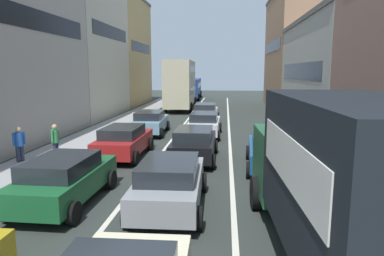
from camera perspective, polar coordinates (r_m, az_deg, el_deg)
The scene contains 18 objects.
sidewalk_left at distance 24.52m, azimuth -13.94°, elevation -0.28°, with size 2.60×64.00×0.14m, color #969696.
lane_stripe_left at distance 23.36m, azimuth -2.29°, elevation -0.64°, with size 0.16×60.00×0.01m, color silver.
lane_stripe_right at distance 23.15m, azimuth 6.08°, elevation -0.77°, with size 0.16×60.00×0.01m, color silver.
building_row_left at distance 28.46m, azimuth -23.34°, elevation 13.27°, with size 7.20×43.90×13.61m.
building_row_right at distance 25.57m, azimuth 25.50°, elevation 12.84°, with size 7.20×43.90×14.08m.
removalist_box_truck at distance 7.72m, azimuth 22.63°, elevation -6.93°, with size 2.98×7.80×3.58m.
sedan_centre_lane_second at distance 10.43m, azimuth -3.63°, elevation -8.81°, with size 2.14×4.34×1.49m.
wagon_left_lane_second at distance 11.43m, azimuth -20.10°, elevation -7.75°, with size 2.13×4.33×1.49m.
hatchback_centre_lane_third at distance 15.87m, azimuth 0.33°, elevation -2.47°, with size 2.08×4.31×1.49m.
sedan_left_lane_third at distance 16.73m, azimuth -11.06°, elevation -2.03°, with size 2.09×4.31×1.49m.
coupe_centre_lane_fourth at distance 21.70m, azimuth 2.02°, elevation 0.72°, with size 2.12×4.33×1.49m.
sedan_left_lane_fourth at distance 22.62m, azimuth -6.83°, elevation 1.01°, with size 2.18×4.36×1.49m.
sedan_centre_lane_fifth at distance 27.67m, azimuth 2.21°, elevation 2.58°, with size 2.11×4.33×1.49m.
sedan_right_lane_behind_truck at distance 14.81m, azimuth 12.84°, elevation -3.56°, with size 2.25×4.39×1.49m.
bus_mid_queue_primary at distance 37.24m, azimuth -1.83°, elevation 7.45°, with size 3.07×10.58×5.06m.
bus_far_queue_secondary at distance 50.71m, azimuth -0.20°, elevation 6.74°, with size 3.03×10.57×2.90m.
pedestrian_near_kerb at distance 16.85m, azimuth -26.34°, elevation -2.24°, with size 0.36×0.46×1.66m.
pedestrian_far_sidewalk at distance 17.02m, azimuth -21.40°, elevation -1.80°, with size 0.34×0.54×1.66m.
Camera 1 is at (1.41, -2.80, 4.04)m, focal length 32.72 mm.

